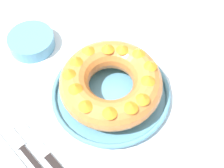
# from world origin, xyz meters

# --- Properties ---
(dining_table) EXTENTS (1.41, 1.29, 0.72)m
(dining_table) POSITION_xyz_m (0.00, 0.00, 0.65)
(dining_table) COLOR silver
(dining_table) RESTS_ON ground_plane
(serving_dish) EXTENTS (0.30, 0.30, 0.02)m
(serving_dish) POSITION_xyz_m (-0.02, -0.00, 0.74)
(serving_dish) COLOR #518EB2
(serving_dish) RESTS_ON dining_table
(bundt_cake) EXTENTS (0.25, 0.25, 0.09)m
(bundt_cake) POSITION_xyz_m (-0.02, -0.00, 0.78)
(bundt_cake) COLOR #C67538
(bundt_cake) RESTS_ON serving_dish
(fork) EXTENTS (0.02, 0.21, 0.01)m
(fork) POSITION_xyz_m (-0.26, 0.01, 0.73)
(fork) COLOR black
(fork) RESTS_ON dining_table
(cake_knife) EXTENTS (0.02, 0.20, 0.01)m
(cake_knife) POSITION_xyz_m (-0.23, -0.02, 0.73)
(cake_knife) COLOR black
(cake_knife) RESTS_ON dining_table
(side_bowl) EXTENTS (0.13, 0.13, 0.04)m
(side_bowl) POSITION_xyz_m (-0.07, 0.28, 0.74)
(side_bowl) COLOR #518EB2
(side_bowl) RESTS_ON dining_table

